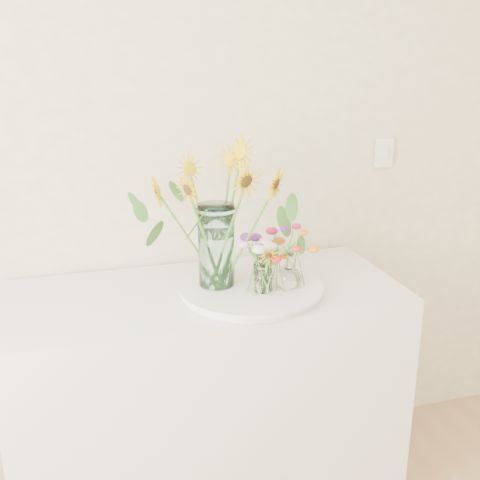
{
  "coord_description": "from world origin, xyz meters",
  "views": [
    {
      "loc": [
        -0.62,
        -0.01,
        1.74
      ],
      "look_at": [
        -0.06,
        1.89,
        1.09
      ],
      "focal_mm": 45.0,
      "sensor_mm": 36.0,
      "label": 1
    }
  ],
  "objects": [
    {
      "name": "small_vase_a",
      "position": [
        -0.01,
        1.8,
        0.98
      ],
      "size": [
        0.08,
        0.08,
        0.11
      ],
      "primitive_type": "cylinder",
      "rotation": [
        0.0,
        0.0,
        -0.25
      ],
      "color": "white",
      "rests_on": "tray"
    },
    {
      "name": "wildflower_posy_a",
      "position": [
        -0.01,
        1.8,
        1.02
      ],
      "size": [
        0.21,
        0.21,
        0.2
      ],
      "primitive_type": null,
      "color": "orange",
      "rests_on": "tray"
    },
    {
      "name": "sunflower_bouquet",
      "position": [
        -0.14,
        1.9,
        1.19
      ],
      "size": [
        0.7,
        0.7,
        0.52
      ],
      "primitive_type": null,
      "rotation": [
        0.0,
        0.0,
        -0.06
      ],
      "color": "#DDB204",
      "rests_on": "tray"
    },
    {
      "name": "wildflower_posy_b",
      "position": [
        0.09,
        1.81,
        1.03
      ],
      "size": [
        0.23,
        0.23,
        0.22
      ],
      "primitive_type": null,
      "color": "orange",
      "rests_on": "tray"
    },
    {
      "name": "small_vase_b",
      "position": [
        0.09,
        1.81,
        0.99
      ],
      "size": [
        0.11,
        0.11,
        0.13
      ],
      "primitive_type": null,
      "rotation": [
        0.0,
        0.0,
        0.25
      ],
      "color": "white",
      "rests_on": "tray"
    },
    {
      "name": "tray",
      "position": [
        -0.03,
        1.86,
        0.91
      ],
      "size": [
        0.48,
        0.48,
        0.02
      ],
      "primitive_type": "cylinder",
      "color": "white",
      "rests_on": "counter"
    },
    {
      "name": "mason_jar",
      "position": [
        -0.14,
        1.9,
        1.07
      ],
      "size": [
        0.13,
        0.13,
        0.3
      ],
      "primitive_type": "cylinder",
      "rotation": [
        0.0,
        0.0,
        -0.06
      ],
      "color": "#C0F4F4",
      "rests_on": "tray"
    },
    {
      "name": "small_vase_c",
      "position": [
        0.04,
        1.93,
        0.98
      ],
      "size": [
        0.07,
        0.07,
        0.1
      ],
      "primitive_type": "cylinder",
      "rotation": [
        0.0,
        0.0,
        0.23
      ],
      "color": "white",
      "rests_on": "tray"
    },
    {
      "name": "wildflower_posy_c",
      "position": [
        0.04,
        1.93,
        1.02
      ],
      "size": [
        0.2,
        0.2,
        0.19
      ],
      "primitive_type": null,
      "color": "orange",
      "rests_on": "tray"
    },
    {
      "name": "counter",
      "position": [
        -0.18,
        1.93,
        0.45
      ],
      "size": [
        1.4,
        0.6,
        0.9
      ],
      "primitive_type": "cube",
      "color": "white",
      "rests_on": "ground_plane"
    }
  ]
}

